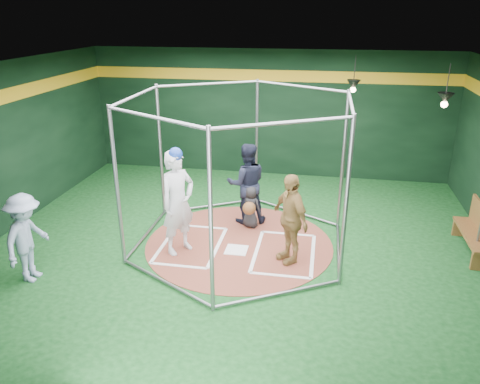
% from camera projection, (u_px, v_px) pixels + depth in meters
% --- Properties ---
extents(room_shell, '(10.10, 9.10, 3.53)m').
position_uv_depth(room_shell, '(239.00, 162.00, 8.93)').
color(room_shell, '#0C3713').
rests_on(room_shell, ground).
extents(clay_disc, '(3.80, 3.80, 0.01)m').
position_uv_depth(clay_disc, '(239.00, 243.00, 9.57)').
color(clay_disc, brown).
rests_on(clay_disc, ground).
extents(home_plate, '(0.43, 0.43, 0.01)m').
position_uv_depth(home_plate, '(236.00, 250.00, 9.29)').
color(home_plate, white).
rests_on(home_plate, clay_disc).
extents(batter_box_left, '(1.17, 1.77, 0.01)m').
position_uv_depth(batter_box_left, '(191.00, 245.00, 9.49)').
color(batter_box_left, white).
rests_on(batter_box_left, clay_disc).
extents(batter_box_right, '(1.17, 1.77, 0.01)m').
position_uv_depth(batter_box_right, '(284.00, 253.00, 9.17)').
color(batter_box_right, white).
rests_on(batter_box_right, clay_disc).
extents(batting_cage, '(4.05, 4.67, 3.00)m').
position_uv_depth(batting_cage, '(239.00, 175.00, 9.02)').
color(batting_cage, gray).
rests_on(batting_cage, ground).
extents(pendant_lamp_near, '(0.34, 0.34, 0.90)m').
position_uv_depth(pendant_lamp_near, '(353.00, 85.00, 11.49)').
color(pendant_lamp_near, black).
rests_on(pendant_lamp_near, room_shell).
extents(pendant_lamp_far, '(0.34, 0.34, 0.90)m').
position_uv_depth(pendant_lamp_far, '(445.00, 99.00, 9.73)').
color(pendant_lamp_far, black).
rests_on(pendant_lamp_far, room_shell).
extents(batter_figure, '(0.82, 0.89, 2.12)m').
position_uv_depth(batter_figure, '(178.00, 202.00, 8.91)').
color(batter_figure, silver).
rests_on(batter_figure, clay_disc).
extents(visitor_leopard, '(0.96, 1.06, 1.73)m').
position_uv_depth(visitor_leopard, '(290.00, 218.00, 8.62)').
color(visitor_leopard, tan).
rests_on(visitor_leopard, clay_disc).
extents(catcher_figure, '(0.53, 0.61, 0.93)m').
position_uv_depth(catcher_figure, '(251.00, 207.00, 10.10)').
color(catcher_figure, black).
rests_on(catcher_figure, clay_disc).
extents(umpire, '(1.03, 0.90, 1.81)m').
position_uv_depth(umpire, '(247.00, 184.00, 10.24)').
color(umpire, black).
rests_on(umpire, clay_disc).
extents(bystander_blue, '(0.61, 1.05, 1.61)m').
position_uv_depth(bystander_blue, '(27.00, 238.00, 8.04)').
color(bystander_blue, '#90A0BF').
rests_on(bystander_blue, ground).
extents(dugout_bench, '(0.37, 1.60, 0.93)m').
position_uv_depth(dugout_bench, '(478.00, 230.00, 9.07)').
color(dugout_bench, brown).
rests_on(dugout_bench, ground).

